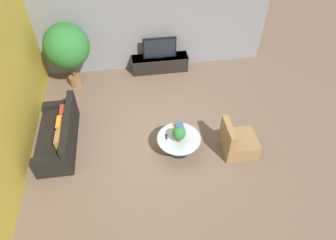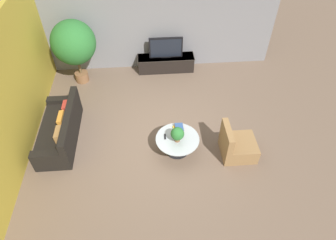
{
  "view_description": "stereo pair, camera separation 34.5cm",
  "coord_description": "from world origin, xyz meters",
  "px_view_note": "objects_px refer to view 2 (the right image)",
  "views": [
    {
      "loc": [
        -0.57,
        -5.03,
        5.75
      ],
      "look_at": [
        0.18,
        0.08,
        0.55
      ],
      "focal_mm": 32.0,
      "sensor_mm": 36.0,
      "label": 1
    },
    {
      "loc": [
        -0.22,
        -5.07,
        5.75
      ],
      "look_at": [
        0.18,
        0.08,
        0.55
      ],
      "focal_mm": 32.0,
      "sensor_mm": 36.0,
      "label": 2
    }
  ],
  "objects_px": {
    "potted_palm_tall": "(74,43)",
    "armchair_wicker": "(237,146)",
    "television": "(166,48)",
    "coffee_table": "(177,142)",
    "media_console": "(166,63)",
    "couch_by_wall": "(61,130)",
    "potted_plant_tabletop": "(177,134)"
  },
  "relations": [
    {
      "from": "media_console",
      "to": "television",
      "type": "xyz_separation_m",
      "value": [
        0.0,
        -0.0,
        0.56
      ]
    },
    {
      "from": "media_console",
      "to": "coffee_table",
      "type": "relative_size",
      "value": 1.72
    },
    {
      "from": "television",
      "to": "armchair_wicker",
      "type": "height_order",
      "value": "television"
    },
    {
      "from": "media_console",
      "to": "armchair_wicker",
      "type": "height_order",
      "value": "armchair_wicker"
    },
    {
      "from": "potted_plant_tabletop",
      "to": "couch_by_wall",
      "type": "bearing_deg",
      "value": 166.32
    },
    {
      "from": "coffee_table",
      "to": "potted_palm_tall",
      "type": "relative_size",
      "value": 0.53
    },
    {
      "from": "potted_palm_tall",
      "to": "television",
      "type": "bearing_deg",
      "value": 7.83
    },
    {
      "from": "television",
      "to": "potted_palm_tall",
      "type": "height_order",
      "value": "potted_palm_tall"
    },
    {
      "from": "armchair_wicker",
      "to": "potted_plant_tabletop",
      "type": "height_order",
      "value": "armchair_wicker"
    },
    {
      "from": "television",
      "to": "couch_by_wall",
      "type": "distance_m",
      "value": 3.97
    },
    {
      "from": "coffee_table",
      "to": "potted_plant_tabletop",
      "type": "xyz_separation_m",
      "value": [
        -0.01,
        -0.06,
        0.35
      ]
    },
    {
      "from": "coffee_table",
      "to": "armchair_wicker",
      "type": "xyz_separation_m",
      "value": [
        1.4,
        -0.2,
        -0.03
      ]
    },
    {
      "from": "media_console",
      "to": "armchair_wicker",
      "type": "xyz_separation_m",
      "value": [
        1.42,
        -3.57,
        0.02
      ]
    },
    {
      "from": "media_console",
      "to": "armchair_wicker",
      "type": "bearing_deg",
      "value": -68.31
    },
    {
      "from": "couch_by_wall",
      "to": "potted_plant_tabletop",
      "type": "distance_m",
      "value": 2.95
    },
    {
      "from": "coffee_table",
      "to": "potted_plant_tabletop",
      "type": "height_order",
      "value": "potted_plant_tabletop"
    },
    {
      "from": "television",
      "to": "coffee_table",
      "type": "relative_size",
      "value": 0.99
    },
    {
      "from": "coffee_table",
      "to": "armchair_wicker",
      "type": "height_order",
      "value": "armchair_wicker"
    },
    {
      "from": "armchair_wicker",
      "to": "potted_palm_tall",
      "type": "xyz_separation_m",
      "value": [
        -4.05,
        3.21,
        1.03
      ]
    },
    {
      "from": "potted_palm_tall",
      "to": "armchair_wicker",
      "type": "bearing_deg",
      "value": -38.41
    },
    {
      "from": "armchair_wicker",
      "to": "coffee_table",
      "type": "bearing_deg",
      "value": 81.9
    },
    {
      "from": "potted_plant_tabletop",
      "to": "armchair_wicker",
      "type": "bearing_deg",
      "value": -5.69
    },
    {
      "from": "couch_by_wall",
      "to": "potted_palm_tall",
      "type": "bearing_deg",
      "value": 175.07
    },
    {
      "from": "television",
      "to": "media_console",
      "type": "bearing_deg",
      "value": 90.0
    },
    {
      "from": "media_console",
      "to": "television",
      "type": "distance_m",
      "value": 0.56
    },
    {
      "from": "media_console",
      "to": "television",
      "type": "bearing_deg",
      "value": -90.0
    },
    {
      "from": "armchair_wicker",
      "to": "potted_plant_tabletop",
      "type": "relative_size",
      "value": 2.2
    },
    {
      "from": "armchair_wicker",
      "to": "potted_plant_tabletop",
      "type": "distance_m",
      "value": 1.47
    },
    {
      "from": "television",
      "to": "potted_palm_tall",
      "type": "distance_m",
      "value": 2.7
    },
    {
      "from": "armchair_wicker",
      "to": "television",
      "type": "bearing_deg",
      "value": 21.7
    },
    {
      "from": "media_console",
      "to": "potted_palm_tall",
      "type": "height_order",
      "value": "potted_palm_tall"
    },
    {
      "from": "television",
      "to": "coffee_table",
      "type": "height_order",
      "value": "television"
    }
  ]
}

